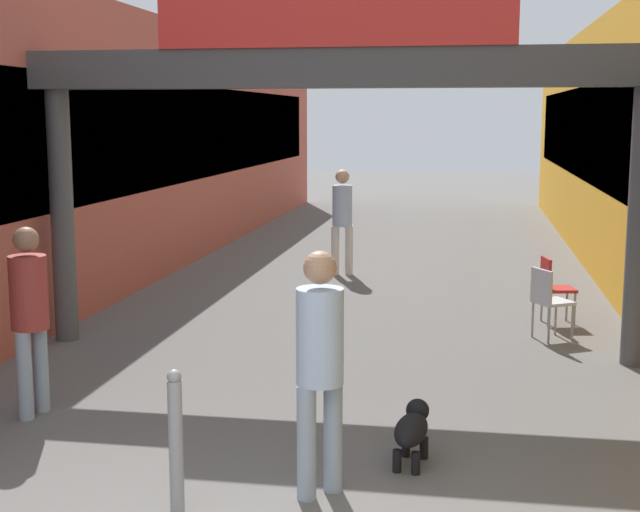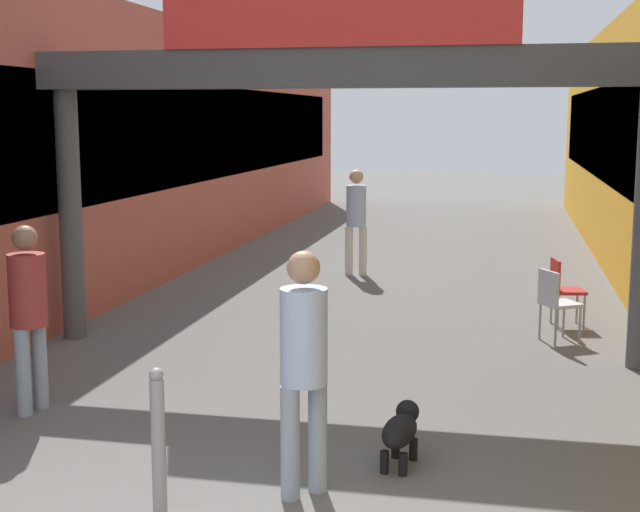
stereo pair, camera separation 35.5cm
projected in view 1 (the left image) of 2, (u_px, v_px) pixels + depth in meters
The scene contains 9 objects.
storefront_left at pixel (90, 147), 15.65m from camera, with size 3.00×26.00×4.38m.
arcade_sign_gateway at pixel (336, 98), 9.98m from camera, with size 7.40×0.47×4.12m.
pedestrian_with_dog at pixel (320, 356), 6.34m from camera, with size 0.48×0.48×1.80m.
pedestrian_companion at pixel (29, 308), 8.07m from camera, with size 0.39×0.40×1.75m.
pedestrian_carrying_crate at pixel (342, 214), 15.29m from camera, with size 0.40×0.39×1.83m.
dog_on_leash at pixel (412, 428), 7.05m from camera, with size 0.32×0.65×0.46m.
bollard_post_metal at pixel (176, 442), 6.07m from camera, with size 0.10×0.10×1.05m.
cafe_chair_aluminium_nearer at pixel (548, 297), 10.90m from camera, with size 0.55×0.55×0.89m.
cafe_chair_red_farther at pixel (553, 284), 11.74m from camera, with size 0.47×0.47×0.89m.
Camera 1 is at (1.51, -3.87, 2.74)m, focal length 50.00 mm.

